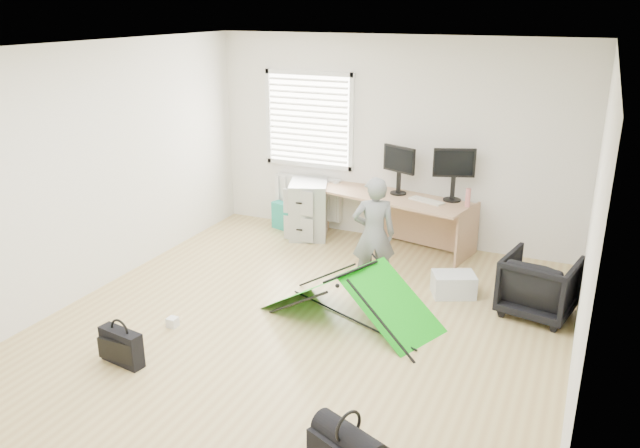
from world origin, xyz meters
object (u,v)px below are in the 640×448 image
at_px(thermos, 468,198).
at_px(desk, 387,222).
at_px(monitor_right, 453,182).
at_px(office_chair, 539,285).
at_px(laptop_bag, 122,347).
at_px(filing_cabinet, 309,209).
at_px(kite, 351,296).
at_px(monitor_left, 399,177).
at_px(person, 374,234).
at_px(storage_crate, 454,285).

bearing_deg(thermos, desk, 176.39).
bearing_deg(monitor_right, thermos, -55.78).
relative_size(office_chair, laptop_bag, 1.61).
relative_size(desk, filing_cabinet, 2.75).
distance_m(kite, laptop_bag, 2.24).
bearing_deg(laptop_bag, kite, 54.11).
xyz_separation_m(filing_cabinet, monitor_left, (1.24, 0.10, 0.57)).
relative_size(desk, laptop_bag, 4.85).
distance_m(office_chair, person, 1.80).
height_order(thermos, laptop_bag, thermos).
bearing_deg(person, thermos, -147.43).
height_order(desk, laptop_bag, desk).
height_order(desk, filing_cabinet, filing_cabinet).
relative_size(thermos, kite, 0.13).
distance_m(filing_cabinet, monitor_left, 1.36).
xyz_separation_m(monitor_left, person, (0.15, -1.38, -0.30)).
xyz_separation_m(person, kite, (0.04, -0.79, -0.39)).
distance_m(filing_cabinet, office_chair, 3.36).
height_order(monitor_left, laptop_bag, monitor_left).
height_order(monitor_left, person, person).
xyz_separation_m(monitor_right, person, (-0.55, -1.37, -0.31)).
bearing_deg(person, kite, 68.45).
distance_m(monitor_right, storage_crate, 1.48).
bearing_deg(laptop_bag, monitor_left, 78.70).
xyz_separation_m(storage_crate, laptop_bag, (-2.40, -2.59, 0.04)).
relative_size(filing_cabinet, thermos, 3.41).
bearing_deg(office_chair, laptop_bag, 49.02).
xyz_separation_m(monitor_left, storage_crate, (1.03, -1.18, -0.83)).
bearing_deg(thermos, filing_cabinet, 178.09).
relative_size(filing_cabinet, office_chair, 1.09).
bearing_deg(desk, storage_crate, -31.45).
xyz_separation_m(monitor_right, laptop_bag, (-2.08, -3.76, -0.81)).
bearing_deg(person, monitor_left, -108.44).
bearing_deg(desk, monitor_right, 18.88).
bearing_deg(monitor_right, storage_crate, -94.26).
xyz_separation_m(desk, office_chair, (2.02, -1.15, -0.04)).
bearing_deg(office_chair, storage_crate, 6.47).
relative_size(monitor_right, person, 0.39).
height_order(kite, laptop_bag, kite).
distance_m(monitor_left, storage_crate, 1.77).
height_order(monitor_right, storage_crate, monitor_right).
bearing_deg(thermos, kite, -110.05).
bearing_deg(kite, monitor_right, 99.71).
distance_m(desk, filing_cabinet, 1.13).
distance_m(person, laptop_bag, 2.87).
bearing_deg(kite, thermos, 92.80).
distance_m(thermos, storage_crate, 1.24).
relative_size(thermos, storage_crate, 0.50).
bearing_deg(filing_cabinet, monitor_left, -15.61).
relative_size(thermos, laptop_bag, 0.52).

